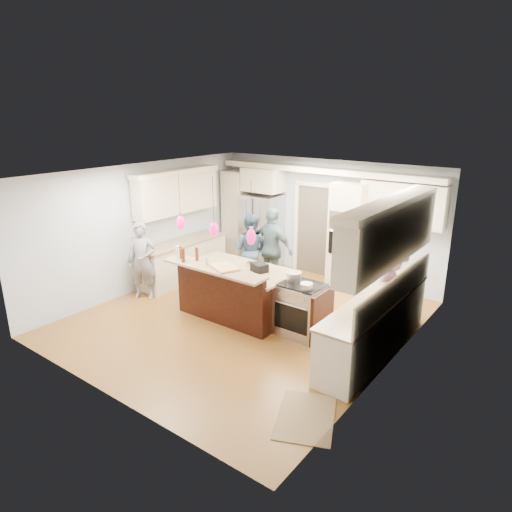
{
  "coord_description": "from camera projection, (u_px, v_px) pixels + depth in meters",
  "views": [
    {
      "loc": [
        4.84,
        -6.09,
        3.75
      ],
      "look_at": [
        0.0,
        0.35,
        1.15
      ],
      "focal_mm": 32.0,
      "sensor_mm": 36.0,
      "label": 1
    }
  ],
  "objects": [
    {
      "name": "kitchen_island",
      "position": [
        237.0,
        291.0,
        8.59
      ],
      "size": [
        2.1,
        1.46,
        1.12
      ],
      "color": "black",
      "rests_on": "ground"
    },
    {
      "name": "pot_large",
      "position": [
        294.0,
        277.0,
        7.86
      ],
      "size": [
        0.27,
        0.27,
        0.16
      ],
      "primitive_type": "cylinder",
      "color": "#B7B7BC",
      "rests_on": "island_range"
    },
    {
      "name": "beer_bottle_c",
      "position": [
        197.0,
        254.0,
        8.26
      ],
      "size": [
        0.07,
        0.07,
        0.25
      ],
      "primitive_type": "cylinder",
      "rotation": [
        0.0,
        0.0,
        0.07
      ],
      "color": "#4F200E",
      "rests_on": "kitchen_island"
    },
    {
      "name": "room_shell",
      "position": [
        244.0,
        225.0,
        7.99
      ],
      "size": [
        5.54,
        6.04,
        2.72
      ],
      "color": "#B2BCC6",
      "rests_on": "ground"
    },
    {
      "name": "beer_bottle_b",
      "position": [
        183.0,
        255.0,
        8.18
      ],
      "size": [
        0.09,
        0.09,
        0.27
      ],
      "primitive_type": "cylinder",
      "rotation": [
        0.0,
        0.0,
        -0.34
      ],
      "color": "#4F200E",
      "rests_on": "kitchen_island"
    },
    {
      "name": "water_bottle",
      "position": [
        178.0,
        253.0,
        8.28
      ],
      "size": [
        0.08,
        0.08,
        0.27
      ],
      "primitive_type": "cylinder",
      "rotation": [
        0.0,
        0.0,
        -0.26
      ],
      "color": "silver",
      "rests_on": "kitchen_island"
    },
    {
      "name": "beer_bottle_a",
      "position": [
        181.0,
        252.0,
        8.39
      ],
      "size": [
        0.07,
        0.07,
        0.23
      ],
      "primitive_type": "cylinder",
      "rotation": [
        0.0,
        0.0,
        -0.16
      ],
      "color": "#4F200E",
      "rests_on": "kitchen_island"
    },
    {
      "name": "oven_column",
      "position": [
        349.0,
        236.0,
        9.79
      ],
      "size": [
        0.72,
        0.69,
        2.3
      ],
      "color": "beige",
      "rests_on": "ground"
    },
    {
      "name": "drink_can",
      "position": [
        207.0,
        262.0,
        8.06
      ],
      "size": [
        0.08,
        0.08,
        0.11
      ],
      "primitive_type": "cylinder",
      "rotation": [
        0.0,
        0.0,
        -0.35
      ],
      "color": "#B7B7BC",
      "rests_on": "kitchen_island"
    },
    {
      "name": "back_upper_cabinets",
      "position": [
        293.0,
        203.0,
        10.56
      ],
      "size": [
        5.3,
        0.61,
        2.54
      ],
      "color": "beige",
      "rests_on": "ground"
    },
    {
      "name": "pendant_lights",
      "position": [
        214.0,
        229.0,
        7.75
      ],
      "size": [
        1.75,
        0.15,
        1.03
      ],
      "color": "black",
      "rests_on": "ground"
    },
    {
      "name": "floor_rug",
      "position": [
        306.0,
        417.0,
        5.81
      ],
      "size": [
        1.06,
        1.23,
        0.01
      ],
      "primitive_type": "cube",
      "rotation": [
        0.0,
        0.0,
        0.41
      ],
      "color": "#987D52",
      "rests_on": "ground"
    },
    {
      "name": "left_cabinets",
      "position": [
        181.0,
        235.0,
        10.23
      ],
      "size": [
        0.64,
        2.3,
        2.51
      ],
      "color": "beige",
      "rests_on": "ground"
    },
    {
      "name": "island_range",
      "position": [
        303.0,
        310.0,
        7.85
      ],
      "size": [
        0.82,
        0.71,
        0.92
      ],
      "color": "#B7B7BC",
      "rests_on": "ground"
    },
    {
      "name": "ground_plane",
      "position": [
        245.0,
        319.0,
        8.55
      ],
      "size": [
        6.0,
        6.0,
        0.0
      ],
      "primitive_type": "plane",
      "color": "olive",
      "rests_on": "ground"
    },
    {
      "name": "cutting_board",
      "position": [
        225.0,
        267.0,
        7.88
      ],
      "size": [
        0.62,
        0.55,
        0.04
      ],
      "primitive_type": "cube",
      "rotation": [
        0.0,
        0.0,
        -0.43
      ],
      "color": "tan",
      "rests_on": "kitchen_island"
    },
    {
      "name": "person_far_left",
      "position": [
        250.0,
        250.0,
        9.94
      ],
      "size": [
        0.92,
        0.79,
        1.64
      ],
      "primitive_type": "imported",
      "rotation": [
        0.0,
        0.0,
        3.38
      ],
      "color": "#314960",
      "rests_on": "ground"
    },
    {
      "name": "right_counter_run",
      "position": [
        380.0,
        292.0,
        7.05
      ],
      "size": [
        0.64,
        3.1,
        2.51
      ],
      "color": "beige",
      "rests_on": "ground"
    },
    {
      "name": "pot_small",
      "position": [
        307.0,
        286.0,
        7.49
      ],
      "size": [
        0.21,
        0.21,
        0.11
      ],
      "primitive_type": "cylinder",
      "color": "#B7B7BC",
      "rests_on": "island_range"
    },
    {
      "name": "person_bar_end",
      "position": [
        142.0,
        261.0,
        9.27
      ],
      "size": [
        0.7,
        0.63,
        1.62
      ],
      "primitive_type": "imported",
      "rotation": [
        0.0,
        0.0,
        0.54
      ],
      "color": "slate",
      "rests_on": "ground"
    },
    {
      "name": "refrigerator",
      "position": [
        262.0,
        231.0,
        11.16
      ],
      "size": [
        0.9,
        0.7,
        1.8
      ],
      "primitive_type": "cube",
      "color": "#B7B7BC",
      "rests_on": "ground"
    },
    {
      "name": "person_far_right",
      "position": [
        272.0,
        249.0,
        9.77
      ],
      "size": [
        1.08,
        0.52,
        1.79
      ],
      "primitive_type": "imported",
      "rotation": [
        0.0,
        0.0,
        3.06
      ],
      "color": "#4C666B",
      "rests_on": "ground"
    },
    {
      "name": "person_range_side",
      "position": [
        391.0,
        288.0,
        8.02
      ],
      "size": [
        0.69,
        1.04,
        1.51
      ],
      "primitive_type": "imported",
      "rotation": [
        0.0,
        0.0,
        1.43
      ],
      "color": "gray",
      "rests_on": "ground"
    }
  ]
}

